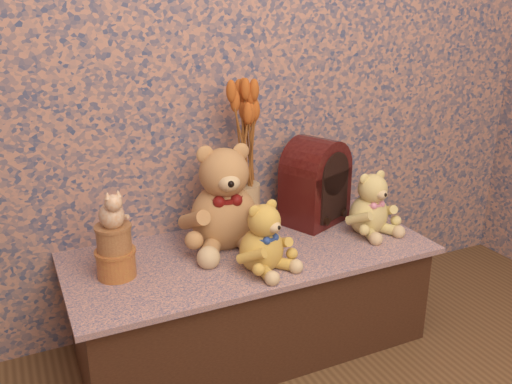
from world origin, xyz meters
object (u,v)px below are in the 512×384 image
teddy_medium (262,233)px  cathedral_radio (315,181)px  teddy_small (370,200)px  teddy_large (223,191)px  biscuit_tin_lower (116,264)px  cat_figurine (111,207)px  ceramic_vase (244,210)px

teddy_medium → cathedral_radio: (0.37, 0.28, 0.05)m
teddy_medium → teddy_small: teddy_small is taller
teddy_medium → cathedral_radio: size_ratio=0.73×
teddy_large → teddy_medium: bearing=-71.0°
cathedral_radio → biscuit_tin_lower: 0.85m
cathedral_radio → teddy_large: bearing=162.6°
biscuit_tin_lower → teddy_large: bearing=11.9°
teddy_large → cat_figurine: bearing=-158.9°
teddy_small → ceramic_vase: teddy_small is taller
biscuit_tin_lower → ceramic_vase: bearing=13.7°
teddy_medium → ceramic_vase: (0.06, 0.27, -0.02)m
cathedral_radio → ceramic_vase: cathedral_radio is taller
ceramic_vase → biscuit_tin_lower: ceramic_vase is taller
teddy_medium → teddy_small: (0.51, 0.10, 0.00)m
teddy_large → cat_figurine: teddy_large is taller
biscuit_tin_lower → cat_figurine: bearing=0.0°
teddy_small → cathedral_radio: size_ratio=0.75×
teddy_medium → cathedral_radio: cathedral_radio is taller
teddy_medium → ceramic_vase: size_ratio=1.23×
teddy_medium → teddy_small: 0.52m
teddy_small → biscuit_tin_lower: 0.97m
cathedral_radio → biscuit_tin_lower: size_ratio=2.77×
teddy_large → teddy_small: 0.57m
teddy_small → cat_figurine: bearing=170.1°
cat_figurine → cathedral_radio: bearing=1.5°
teddy_medium → teddy_small: bearing=-8.8°
teddy_medium → cat_figurine: 0.49m
teddy_medium → cat_figurine: size_ratio=1.95×
cathedral_radio → ceramic_vase: size_ratio=1.68×
teddy_small → ceramic_vase: (-0.45, 0.17, -0.03)m
teddy_large → biscuit_tin_lower: size_ratio=3.26×
teddy_large → teddy_medium: teddy_large is taller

